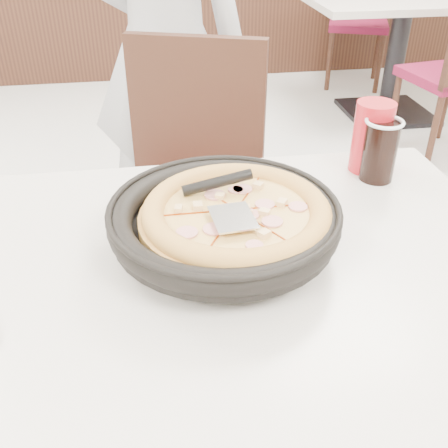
{
  "coord_description": "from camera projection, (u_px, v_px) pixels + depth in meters",
  "views": [
    {
      "loc": [
        0.29,
        -0.78,
        1.3
      ],
      "look_at": [
        0.41,
        -0.01,
        0.8
      ],
      "focal_mm": 42.0,
      "sensor_mm": 36.0,
      "label": 1
    }
  ],
  "objects": [
    {
      "name": "wainscot_back",
      "position": [
        97.0,
        8.0,
        3.91
      ],
      "size": [
        5.9,
        0.03,
        1.1
      ],
      "primitive_type": "cube",
      "color": "black",
      "rests_on": "floor"
    },
    {
      "name": "cola_glass",
      "position": [
        380.0,
        152.0,
        1.14
      ],
      "size": [
        0.08,
        0.08,
        0.13
      ],
      "primitive_type": "cylinder",
      "rotation": [
        0.0,
        0.0,
        -0.09
      ],
      "color": "black",
      "rests_on": "main_table"
    },
    {
      "name": "red_cup",
      "position": [
        372.0,
        137.0,
        1.17
      ],
      "size": [
        0.09,
        0.09,
        0.16
      ],
      "primitive_type": "cylinder",
      "rotation": [
        0.0,
        0.0,
        -0.09
      ],
      "color": "#AA151D",
      "rests_on": "main_table"
    },
    {
      "name": "main_table",
      "position": [
        200.0,
        406.0,
        1.11
      ],
      "size": [
        1.26,
        0.9,
        0.75
      ],
      "primitive_type": null,
      "rotation": [
        0.0,
        0.0,
        -0.09
      ],
      "color": "beige",
      "rests_on": "floor"
    },
    {
      "name": "pizza",
      "position": [
        236.0,
        220.0,
        0.92
      ],
      "size": [
        0.37,
        0.37,
        0.02
      ],
      "primitive_type": "cylinder",
      "rotation": [
        0.0,
        0.0,
        -0.09
      ],
      "color": "#BD8635",
      "rests_on": "pizza_pan"
    },
    {
      "name": "bg_chair_right_far",
      "position": [
        359.0,
        21.0,
        3.88
      ],
      "size": [
        0.54,
        0.54,
        0.95
      ],
      "primitive_type": null,
      "rotation": [
        0.0,
        0.0,
        2.78
      ],
      "color": "black",
      "rests_on": "floor"
    },
    {
      "name": "bg_table_right",
      "position": [
        395.0,
        59.0,
        3.38
      ],
      "size": [
        1.29,
        0.94,
        0.75
      ],
      "primitive_type": null,
      "rotation": [
        0.0,
        0.0,
        -0.12
      ],
      "color": "beige",
      "rests_on": "floor"
    },
    {
      "name": "pizza_pan",
      "position": [
        224.0,
        228.0,
        0.93
      ],
      "size": [
        0.42,
        0.42,
        0.01
      ],
      "primitive_type": "cylinder",
      "rotation": [
        0.0,
        0.0,
        -0.09
      ],
      "color": "black",
      "rests_on": "trivet"
    },
    {
      "name": "diner_person",
      "position": [
        165.0,
        50.0,
        1.87
      ],
      "size": [
        0.65,
        0.48,
        1.63
      ],
      "primitive_type": "imported",
      "rotation": [
        0.0,
        0.0,
        2.98
      ],
      "color": "#9D9EA1",
      "rests_on": "floor"
    },
    {
      "name": "chair_far",
      "position": [
        185.0,
        213.0,
        1.58
      ],
      "size": [
        0.54,
        0.54,
        0.95
      ],
      "primitive_type": null,
      "rotation": [
        0.0,
        0.0,
        2.8
      ],
      "color": "black",
      "rests_on": "floor"
    },
    {
      "name": "trivet",
      "position": [
        209.0,
        253.0,
        0.91
      ],
      "size": [
        0.13,
        0.13,
        0.04
      ],
      "primitive_type": "cylinder",
      "rotation": [
        0.0,
        0.0,
        -0.09
      ],
      "color": "black",
      "rests_on": "main_table"
    },
    {
      "name": "pizza_server",
      "position": [
        233.0,
        217.0,
        0.86
      ],
      "size": [
        0.08,
        0.09,
        0.0
      ],
      "primitive_type": "cube",
      "rotation": [
        0.0,
        0.0,
        0.09
      ],
      "color": "silver",
      "rests_on": "pizza"
    }
  ]
}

